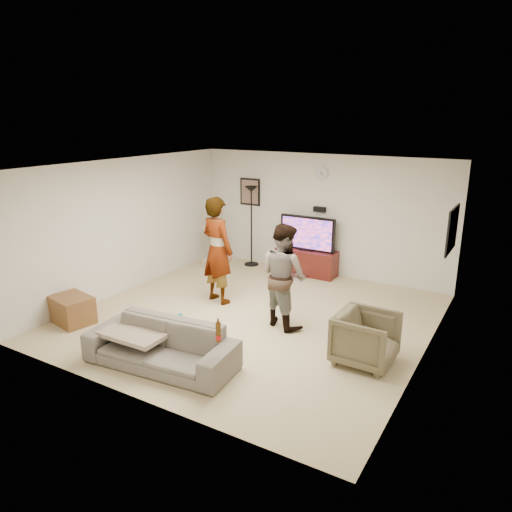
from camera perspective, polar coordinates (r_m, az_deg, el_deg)
The scene contains 24 objects.
floor at distance 8.04m, azimuth -0.43°, elevation -7.35°, with size 5.50×5.50×0.02m, color #CAB387.
ceiling at distance 7.39m, azimuth -0.47°, elevation 10.83°, with size 5.50×5.50×0.02m, color white.
wall_back at distance 10.01m, azimuth 7.72°, elevation 4.89°, with size 5.50×0.04×2.50m, color silver.
wall_front at distance 5.56m, azimuth -15.26°, elevation -5.09°, with size 5.50×0.04×2.50m, color silver.
wall_left at distance 9.30m, azimuth -15.16°, elevation 3.56°, with size 0.04×5.50×2.50m, color silver.
wall_right at distance 6.69m, azimuth 20.19°, elevation -1.87°, with size 0.04×5.50×2.50m, color silver.
wall_clock at distance 9.85m, azimuth 7.84°, elevation 9.71°, with size 0.26×0.26×0.04m, color silver.
wall_speaker at distance 9.93m, azimuth 7.61°, elevation 5.56°, with size 0.25×0.10×0.10m, color black.
picture_back at distance 10.70m, azimuth -0.72°, elevation 7.68°, with size 0.42×0.03×0.52m, color brown.
picture_right at distance 8.16m, azimuth 22.40°, elevation 2.92°, with size 0.03×0.78×0.62m, color #E77849.
tv_stand at distance 10.10m, azimuth 6.06°, elevation -0.70°, with size 1.28×0.45×0.53m, color #3E110E.
console_box at distance 9.87m, azimuth 4.67°, elevation -2.51°, with size 0.40×0.30×0.07m, color silver.
tv at distance 9.94m, azimuth 6.17°, elevation 2.73°, with size 1.20×0.08×0.71m, color black.
tv_screen at distance 9.90m, azimuth 6.06°, elevation 2.68°, with size 1.10×0.01×0.63m, color #F14A5F.
floor_lamp at distance 10.52m, azimuth -0.56°, elevation 3.55°, with size 0.32×0.32×1.76m, color black.
cat_tree at distance 10.42m, azimuth -5.00°, elevation 2.13°, with size 0.43×0.43×1.33m, color #B9A790.
person_left at distance 8.42m, azimuth -4.65°, elevation 0.69°, with size 0.70×0.46×1.91m, color #99989C.
person_right at distance 7.48m, azimuth 3.30°, elevation -2.32°, with size 0.81×0.63×1.66m, color #3E4DA2.
sofa at distance 6.57m, azimuth -11.31°, elevation -10.43°, with size 2.05×0.80×0.60m, color #605A51.
throw_blanket at distance 6.78m, azimuth -13.92°, elevation -8.75°, with size 0.90×0.70×0.06m, color tan.
beer_bottle at distance 5.85m, azimuth -4.53°, elevation -9.04°, with size 0.06×0.06×0.25m, color #4A2B09.
armchair at distance 6.67m, azimuth 13.00°, elevation -9.59°, with size 0.76×0.79×0.71m, color brown.
side_table at distance 8.30m, azimuth -21.13°, elevation -6.00°, with size 0.67×0.50×0.44m, color brown.
toy_ball at distance 8.10m, azimuth -9.06°, elevation -7.01°, with size 0.07×0.07×0.07m, color #0A7B99.
Camera 1 is at (3.79, -6.30, 3.24)m, focal length 33.44 mm.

